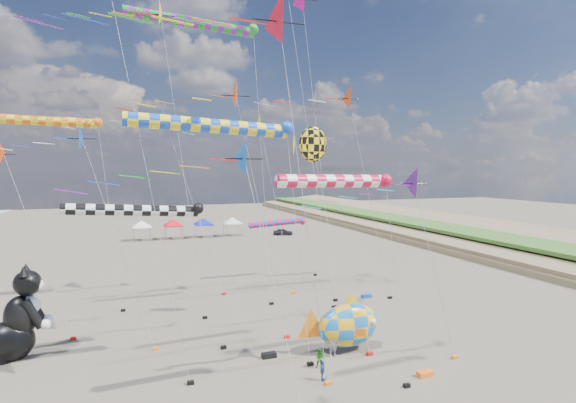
% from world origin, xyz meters
% --- Properties ---
extents(delta_kite_0, '(9.12, 1.98, 11.91)m').
position_xyz_m(delta_kite_0, '(6.78, 5.71, 10.59)').
color(delta_kite_0, '#591B87').
rests_on(delta_kite_0, ground).
extents(delta_kite_1, '(12.30, 1.83, 17.12)m').
position_xyz_m(delta_kite_1, '(-6.05, 24.48, 15.79)').
color(delta_kite_1, '#1EAEBC').
rests_on(delta_kite_1, ground).
extents(delta_kite_2, '(11.77, 2.12, 24.08)m').
position_xyz_m(delta_kite_2, '(-7.23, 18.37, 22.66)').
color(delta_kite_2, yellow).
rests_on(delta_kite_2, ground).
extents(delta_kite_7, '(10.24, 1.85, 14.52)m').
position_xyz_m(delta_kite_7, '(-11.42, 13.35, 13.22)').
color(delta_kite_7, '#0D4DB9').
rests_on(delta_kite_7, ground).
extents(delta_kite_8, '(8.56, 1.63, 12.95)m').
position_xyz_m(delta_kite_8, '(-5.27, -0.50, 11.71)').
color(delta_kite_8, blue).
rests_on(delta_kite_8, ground).
extents(delta_kite_9, '(12.94, 2.31, 18.97)m').
position_xyz_m(delta_kite_9, '(9.17, 18.10, 17.49)').
color(delta_kite_9, '#DB4614').
rests_on(delta_kite_9, ground).
extents(delta_kite_10, '(14.06, 2.90, 20.14)m').
position_xyz_m(delta_kite_10, '(-2.77, 5.32, 18.45)').
color(delta_kite_10, red).
rests_on(delta_kite_10, ground).
extents(delta_kite_11, '(9.46, 2.09, 17.45)m').
position_xyz_m(delta_kite_11, '(-1.61, 12.39, 16.08)').
color(delta_kite_11, '#FF4B0C').
rests_on(delta_kite_11, ground).
extents(delta_kite_12, '(9.13, 1.83, 16.82)m').
position_xyz_m(delta_kite_12, '(2.52, 22.54, 15.53)').
color(delta_kite_12, '#CCEB08').
rests_on(delta_kite_12, ground).
extents(windsock_0, '(11.67, 0.87, 23.43)m').
position_xyz_m(windsock_0, '(-2.85, 20.08, 22.92)').
color(windsock_0, '#1A9127').
rests_on(windsock_0, ground).
extents(windsock_1, '(8.81, 0.78, 15.67)m').
position_xyz_m(windsock_1, '(-13.48, 22.47, 15.20)').
color(windsock_1, orange).
rests_on(windsock_1, ground).
extents(windsock_2, '(7.56, 0.67, 11.42)m').
position_xyz_m(windsock_2, '(1.38, 3.63, 11.00)').
color(windsock_2, red).
rests_on(windsock_2, ground).
extents(windsock_3, '(10.34, 0.81, 14.35)m').
position_xyz_m(windsock_3, '(-3.76, 7.87, 13.89)').
color(windsock_3, blue).
rests_on(windsock_3, ground).
extents(windsock_4, '(9.40, 0.69, 9.56)m').
position_xyz_m(windsock_4, '(-7.67, 12.08, 9.16)').
color(windsock_4, black).
rests_on(windsock_4, ground).
extents(windsock_5, '(7.58, 0.66, 6.33)m').
position_xyz_m(windsock_5, '(6.79, 28.40, 5.96)').
color(windsock_5, red).
rests_on(windsock_5, ground).
extents(angelfish_kite, '(3.74, 3.02, 14.80)m').
position_xyz_m(angelfish_kite, '(4.57, 14.86, 13.37)').
color(angelfish_kite, yellow).
rests_on(angelfish_kite, ground).
extents(cat_inflatable, '(4.36, 2.27, 5.80)m').
position_xyz_m(cat_inflatable, '(-15.02, 15.17, 2.90)').
color(cat_inflatable, black).
rests_on(cat_inflatable, ground).
extents(fish_inflatable, '(5.67, 2.28, 3.89)m').
position_xyz_m(fish_inflatable, '(4.68, 8.94, 1.74)').
color(fish_inflatable, blue).
rests_on(fish_inflatable, ground).
extents(person_adult, '(0.72, 0.54, 1.78)m').
position_xyz_m(person_adult, '(3.48, 8.55, 0.89)').
color(person_adult, gray).
rests_on(person_adult, ground).
extents(child_green, '(0.70, 0.64, 1.16)m').
position_xyz_m(child_green, '(2.04, 7.31, 0.58)').
color(child_green, '#1E741B').
rests_on(child_green, ground).
extents(child_blue, '(0.61, 0.71, 1.15)m').
position_xyz_m(child_blue, '(1.53, 5.87, 0.57)').
color(child_blue, '#2B529F').
rests_on(child_blue, ground).
extents(kite_bag_0, '(0.90, 0.44, 0.30)m').
position_xyz_m(kite_bag_0, '(-0.32, 9.78, 0.15)').
color(kite_bag_0, black).
rests_on(kite_bag_0, ground).
extents(kite_bag_1, '(0.90, 0.44, 0.30)m').
position_xyz_m(kite_bag_1, '(11.93, 19.09, 0.15)').
color(kite_bag_1, '#1240B4').
rests_on(kite_bag_1, ground).
extents(kite_bag_2, '(0.90, 0.44, 0.30)m').
position_xyz_m(kite_bag_2, '(7.17, 4.35, 0.15)').
color(kite_bag_2, orange).
rests_on(kite_bag_2, ground).
extents(tent_row, '(19.20, 4.20, 3.80)m').
position_xyz_m(tent_row, '(1.50, 60.00, 3.15)').
color(tent_row, white).
rests_on(tent_row, ground).
extents(parked_car, '(3.67, 2.26, 1.17)m').
position_xyz_m(parked_car, '(17.59, 58.00, 0.58)').
color(parked_car, '#26262D').
rests_on(parked_car, ground).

